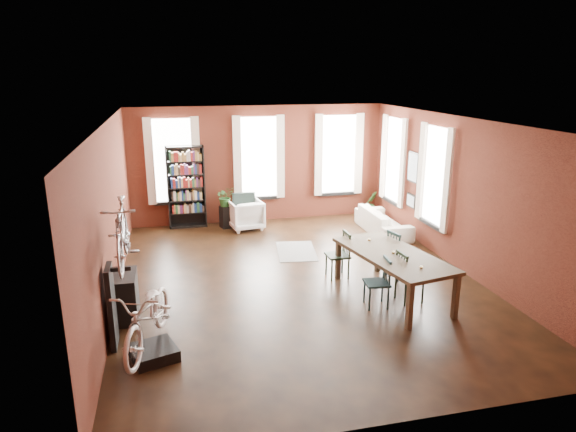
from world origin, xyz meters
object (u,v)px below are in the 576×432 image
object	(u,v)px
dining_chair_b	(338,255)
bike_trainer	(154,353)
dining_chair_a	(377,283)
dining_chair_d	(400,254)
dining_table	(392,275)
dining_chair_c	(410,277)
bicycle_floor	(146,287)
white_armchair	(246,213)
cream_sofa	(383,217)
plant_stand	(226,217)
bookshelf	(186,187)
console_table	(125,296)

from	to	relation	value
dining_chair_b	bike_trainer	bearing A→B (deg)	-58.53
dining_chair_a	dining_chair_d	size ratio (longest dim) A/B	0.92
dining_table	dining_chair_b	size ratio (longest dim) A/B	2.65
dining_chair_a	bike_trainer	xyz separation A→B (m)	(-3.88, -0.89, -0.36)
dining_chair_c	bicycle_floor	bearing A→B (deg)	97.07
white_armchair	bike_trainer	xyz separation A→B (m)	(-2.31, -6.08, -0.34)
dining_chair_d	cream_sofa	xyz separation A→B (m)	(0.87, 2.87, -0.08)
plant_stand	dining_chair_c	bearing A→B (deg)	-62.93
dining_table	dining_chair_a	xyz separation A→B (m)	(-0.44, -0.32, 0.02)
dining_chair_c	bookshelf	bearing A→B (deg)	29.08
console_table	bookshelf	bearing A→B (deg)	76.17
dining_chair_c	bike_trainer	xyz separation A→B (m)	(-4.55, -0.95, -0.39)
cream_sofa	plant_stand	size ratio (longest dim) A/B	3.53
dining_chair_a	console_table	xyz separation A→B (m)	(-4.35, 0.54, -0.05)
bike_trainer	bicycle_floor	bearing A→B (deg)	141.69
dining_chair_a	console_table	bearing A→B (deg)	-91.56
cream_sofa	dining_chair_b	bearing A→B (deg)	140.63
dining_chair_b	console_table	xyz separation A→B (m)	(-4.10, -0.91, -0.08)
dining_table	plant_stand	world-z (taller)	dining_table
dining_table	dining_chair_b	distance (m)	1.33
cream_sofa	dining_chair_d	bearing A→B (deg)	163.07
bike_trainer	plant_stand	size ratio (longest dim) A/B	1.05
dining_chair_c	plant_stand	bearing A→B (deg)	22.76
console_table	bicycle_floor	distance (m)	1.64
console_table	bicycle_floor	bearing A→B (deg)	-72.71
dining_chair_b	white_armchair	bearing A→B (deg)	-161.86
dining_chair_c	bike_trainer	size ratio (longest dim) A/B	1.54
plant_stand	bookshelf	bearing A→B (deg)	162.53
cream_sofa	bicycle_floor	bearing A→B (deg)	130.25
dining_chair_d	bicycle_floor	size ratio (longest dim) A/B	0.51
dining_table	bicycle_floor	distance (m)	4.56
bookshelf	plant_stand	bearing A→B (deg)	-17.47
cream_sofa	bike_trainer	xyz separation A→B (m)	(-5.76, -4.93, -0.32)
dining_chair_c	plant_stand	xyz separation A→B (m)	(-2.74, 5.37, -0.18)
dining_chair_d	bike_trainer	distance (m)	5.32
dining_chair_a	dining_chair_d	distance (m)	1.55
dining_table	dining_chair_c	world-z (taller)	dining_chair_c
dining_chair_a	dining_chair_c	world-z (taller)	dining_chair_c
dining_chair_b	dining_chair_c	distance (m)	1.67
dining_chair_a	console_table	world-z (taller)	dining_chair_a
dining_chair_d	dining_chair_a	bearing A→B (deg)	125.40
cream_sofa	console_table	xyz separation A→B (m)	(-6.23, -3.50, -0.01)
dining_chair_b	bookshelf	distance (m)	5.18
white_armchair	plant_stand	bearing A→B (deg)	-34.09
white_armchair	dining_table	bearing A→B (deg)	104.00
dining_chair_d	cream_sofa	size ratio (longest dim) A/B	0.47
dining_chair_c	white_armchair	distance (m)	5.60
white_armchair	dining_chair_a	bearing A→B (deg)	98.43
dining_table	dining_chair_a	distance (m)	0.54
dining_chair_b	dining_chair_d	xyz separation A→B (m)	(1.26, -0.27, 0.01)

